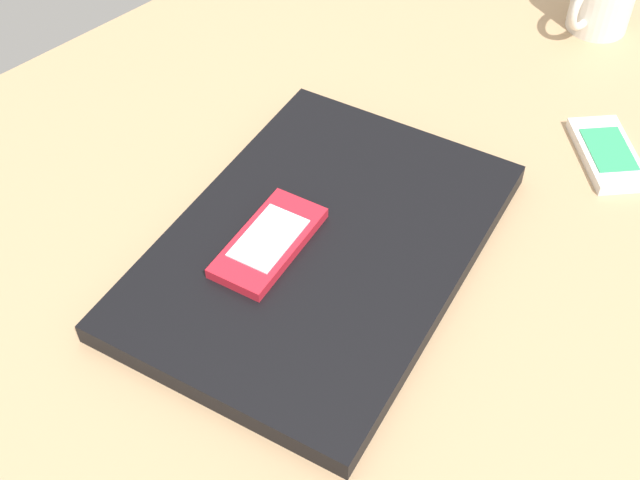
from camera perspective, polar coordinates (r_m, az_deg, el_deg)
name	(u,v)px	position (r cm, az deg, el deg)	size (l,w,h in cm)	color
desk_surface	(349,194)	(82.55, 1.98, 3.19)	(120.00, 80.00, 3.00)	tan
laptop_closed	(320,247)	(74.08, 0.00, -0.51)	(35.98, 24.93, 2.06)	black
cell_phone_on_laptop	(269,242)	(72.52, -3.52, -0.13)	(12.41, 7.96, 1.15)	red
cell_phone_on_desk	(607,154)	(88.52, 19.04, 5.61)	(10.74, 11.35, 1.23)	silver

